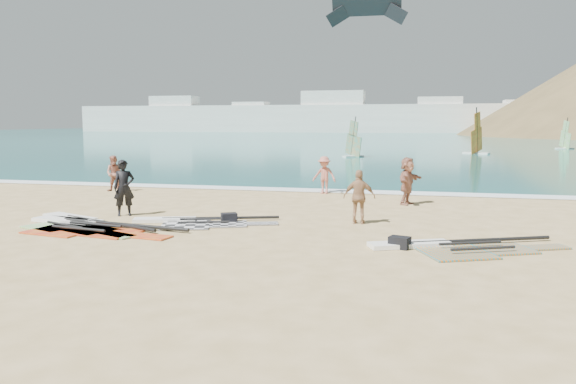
% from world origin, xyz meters
% --- Properties ---
extents(ground, '(300.00, 300.00, 0.00)m').
position_xyz_m(ground, '(0.00, 0.00, 0.00)').
color(ground, tan).
rests_on(ground, ground).
extents(sea, '(300.00, 240.00, 0.06)m').
position_xyz_m(sea, '(0.00, 132.00, 0.00)').
color(sea, '#0B5052').
rests_on(sea, ground).
extents(surf_line, '(300.00, 1.20, 0.04)m').
position_xyz_m(surf_line, '(0.00, 12.30, 0.00)').
color(surf_line, white).
rests_on(surf_line, ground).
extents(far_town, '(160.00, 8.00, 12.00)m').
position_xyz_m(far_town, '(-15.72, 150.00, 4.49)').
color(far_town, white).
rests_on(far_town, ground).
extents(rig_grey, '(4.93, 2.79, 0.19)m').
position_xyz_m(rig_grey, '(-1.85, 2.94, 0.05)').
color(rig_grey, black).
rests_on(rig_grey, ground).
extents(rig_green, '(5.17, 3.33, 0.20)m').
position_xyz_m(rig_green, '(-5.39, 1.85, 0.05)').
color(rig_green, '#58BB19').
rests_on(rig_green, ground).
extents(rig_orange, '(5.28, 3.34, 0.20)m').
position_xyz_m(rig_orange, '(6.29, 1.08, 0.05)').
color(rig_orange, '#FF6C05').
rests_on(rig_orange, ground).
extents(rig_red, '(5.92, 2.78, 0.20)m').
position_xyz_m(rig_red, '(-4.84, 1.45, 0.05)').
color(rig_red, red).
rests_on(rig_red, ground).
extents(gear_bag_near, '(0.62, 0.57, 0.32)m').
position_xyz_m(gear_bag_near, '(-0.73, 3.35, 0.16)').
color(gear_bag_near, black).
rests_on(gear_bag_near, ground).
extents(gear_bag_far, '(0.61, 0.51, 0.32)m').
position_xyz_m(gear_bag_far, '(4.91, 0.81, 0.16)').
color(gear_bag_far, black).
rests_on(gear_bag_far, ground).
extents(person_wetsuit, '(0.87, 0.80, 1.99)m').
position_xyz_m(person_wetsuit, '(-4.80, 3.81, 1.00)').
color(person_wetsuit, black).
rests_on(person_wetsuit, ground).
extents(beachgoer_left, '(0.90, 0.74, 1.72)m').
position_xyz_m(beachgoer_left, '(-8.79, 9.97, 0.86)').
color(beachgoer_left, '#A56552').
rests_on(beachgoer_left, ground).
extents(beachgoer_mid, '(1.20, 0.81, 1.73)m').
position_xyz_m(beachgoer_mid, '(1.06, 11.50, 0.87)').
color(beachgoer_mid, '#B86555').
rests_on(beachgoer_mid, ground).
extents(beachgoer_back, '(1.05, 0.45, 1.77)m').
position_xyz_m(beachgoer_back, '(3.47, 4.18, 0.89)').
color(beachgoer_back, '#AB7E56').
rests_on(beachgoer_back, ground).
extents(beachgoer_right, '(1.18, 1.86, 1.91)m').
position_xyz_m(beachgoer_right, '(4.88, 8.91, 0.96)').
color(beachgoer_right, '#A56C55').
rests_on(beachgoer_right, ground).
extents(windsurfer_left, '(1.93, 1.91, 3.79)m').
position_xyz_m(windsurfer_left, '(-0.77, 38.17, 1.15)').
color(windsurfer_left, white).
rests_on(windsurfer_left, ground).
extents(windsurfer_centre, '(2.68, 2.91, 4.77)m').
position_xyz_m(windsurfer_centre, '(10.82, 45.92, 1.36)').
color(windsurfer_centre, white).
rests_on(windsurfer_centre, ground).
extents(windsurfer_right, '(2.18, 2.49, 3.82)m').
position_xyz_m(windsurfer_right, '(22.13, 59.29, 1.16)').
color(windsurfer_right, white).
rests_on(windsurfer_right, ground).
extents(kitesurf_kite, '(7.22, 0.95, 2.36)m').
position_xyz_m(kitesurf_kite, '(0.36, 37.01, 13.06)').
color(kitesurf_kite, black).
rests_on(kitesurf_kite, ground).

